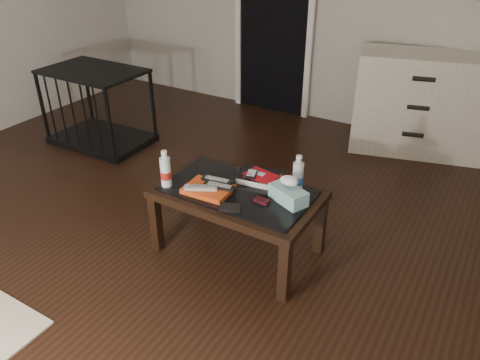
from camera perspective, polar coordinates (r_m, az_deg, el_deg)
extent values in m
plane|color=black|center=(3.37, -9.74, -5.79)|extent=(5.00, 5.00, 0.00)
cube|color=black|center=(5.13, 4.24, 19.15)|extent=(0.80, 0.05, 2.00)
cube|color=silver|center=(5.30, -0.20, 19.58)|extent=(0.06, 0.04, 2.04)
cube|color=silver|center=(4.93, 8.65, 18.48)|extent=(0.06, 0.04, 2.04)
cube|color=black|center=(3.07, -10.19, -5.21)|extent=(0.06, 0.06, 0.40)
cube|color=black|center=(2.66, 5.45, -11.12)|extent=(0.06, 0.06, 0.40)
cube|color=black|center=(3.41, -4.61, -0.97)|extent=(0.06, 0.06, 0.40)
cube|color=black|center=(3.05, 9.78, -5.50)|extent=(0.06, 0.06, 0.40)
cube|color=black|center=(2.89, -0.26, -1.79)|extent=(1.00, 0.60, 0.05)
cube|color=black|center=(2.87, -0.26, -1.26)|extent=(0.90, 0.50, 0.01)
cube|color=silver|center=(4.55, 21.48, 8.61)|extent=(1.29, 0.80, 0.90)
cylinder|color=black|center=(4.38, 20.30, 5.20)|extent=(0.18, 0.09, 0.04)
cylinder|color=black|center=(4.29, 20.88, 8.23)|extent=(0.18, 0.09, 0.04)
cylinder|color=black|center=(4.22, 21.50, 11.37)|extent=(0.18, 0.09, 0.04)
cube|color=black|center=(4.75, -16.36, 4.83)|extent=(0.92, 0.63, 0.06)
cube|color=black|center=(4.52, -17.57, 12.53)|extent=(0.92, 0.63, 0.02)
cube|color=black|center=(4.79, -22.92, 8.02)|extent=(0.03, 0.03, 0.70)
cube|color=black|center=(4.16, -15.55, 6.20)|extent=(0.03, 0.03, 0.70)
cube|color=black|center=(5.11, -18.04, 10.22)|extent=(0.03, 0.03, 0.70)
cube|color=black|center=(4.53, -10.56, 8.73)|extent=(0.03, 0.03, 0.70)
cube|color=#C84112|center=(2.85, -3.88, -1.14)|extent=(0.29, 0.22, 0.03)
cube|color=#A1A1A5|center=(2.82, -4.80, -0.91)|extent=(0.20, 0.14, 0.02)
cube|color=black|center=(2.83, -2.50, -0.74)|extent=(0.21, 0.08, 0.02)
cube|color=black|center=(2.89, -2.83, -0.01)|extent=(0.20, 0.08, 0.02)
cube|color=black|center=(2.96, 2.34, 0.36)|extent=(0.28, 0.23, 0.05)
cube|color=#AD0B15|center=(2.94, 2.52, 0.69)|extent=(0.21, 0.17, 0.01)
cube|color=black|center=(2.92, 1.41, 0.77)|extent=(0.09, 0.12, 0.02)
cube|color=black|center=(2.74, 2.68, -2.53)|extent=(0.09, 0.05, 0.02)
cube|color=black|center=(2.68, -1.24, -3.39)|extent=(0.14, 0.11, 0.02)
cylinder|color=silver|center=(2.89, -9.09, 1.40)|extent=(0.08, 0.08, 0.24)
cylinder|color=silver|center=(2.82, 7.09, 0.80)|extent=(0.08, 0.08, 0.24)
cube|color=teal|center=(2.75, 5.91, -1.80)|extent=(0.26, 0.20, 0.09)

